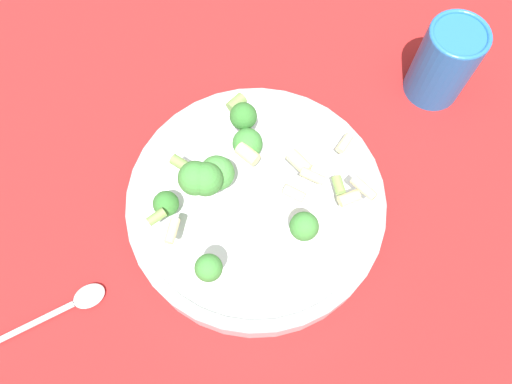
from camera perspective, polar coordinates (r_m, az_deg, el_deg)
ground_plane at (r=0.60m, az=-0.00°, el=-2.35°), size 3.00×3.00×0.00m
bowl at (r=0.57m, az=-0.00°, el=-1.43°), size 0.29×0.29×0.05m
pasta_salad at (r=0.51m, az=-2.99°, el=1.69°), size 0.19×0.24×0.08m
cup at (r=0.67m, az=20.78°, el=13.74°), size 0.07×0.07×0.11m
spoon at (r=0.60m, az=-21.09°, el=-12.30°), size 0.03×0.15×0.01m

